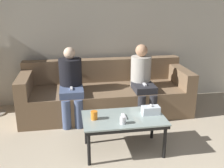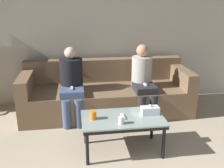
% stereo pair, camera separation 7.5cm
% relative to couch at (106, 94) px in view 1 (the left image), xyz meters
% --- Properties ---
extents(wall_back, '(12.00, 0.06, 2.60)m').
position_rel_couch_xyz_m(wall_back, '(0.00, 0.55, 0.99)').
color(wall_back, '#B7B2A3').
rests_on(wall_back, ground_plane).
extents(couch, '(2.71, 0.96, 0.83)m').
position_rel_couch_xyz_m(couch, '(0.00, 0.00, 0.00)').
color(couch, brown).
rests_on(couch, ground_plane).
extents(coffee_table, '(1.00, 0.57, 0.46)m').
position_rel_couch_xyz_m(coffee_table, '(0.05, -1.24, 0.11)').
color(coffee_table, '#8C9E99').
rests_on(coffee_table, ground_plane).
extents(cup_near_left, '(0.08, 0.08, 0.10)m').
position_rel_couch_xyz_m(cup_near_left, '(-0.31, -1.23, 0.21)').
color(cup_near_left, orange).
rests_on(cup_near_left, coffee_table).
extents(cup_near_right, '(0.07, 0.07, 0.09)m').
position_rel_couch_xyz_m(cup_near_right, '(0.00, -1.40, 0.20)').
color(cup_near_right, silver).
rests_on(cup_near_right, coffee_table).
extents(tissue_box, '(0.22, 0.12, 0.13)m').
position_rel_couch_xyz_m(tissue_box, '(0.40, -1.20, 0.20)').
color(tissue_box, silver).
rests_on(tissue_box, coffee_table).
extents(game_remote, '(0.04, 0.15, 0.02)m').
position_rel_couch_xyz_m(game_remote, '(0.05, -1.24, 0.16)').
color(game_remote, white).
rests_on(game_remote, coffee_table).
extents(seated_person_left_end, '(0.35, 0.66, 1.13)m').
position_rel_couch_xyz_m(seated_person_left_end, '(-0.56, -0.20, 0.31)').
color(seated_person_left_end, '#47567A').
rests_on(seated_person_left_end, ground_plane).
extents(seated_person_mid_left, '(0.32, 0.64, 1.14)m').
position_rel_couch_xyz_m(seated_person_mid_left, '(0.56, -0.21, 0.31)').
color(seated_person_mid_left, '#28282D').
rests_on(seated_person_mid_left, ground_plane).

